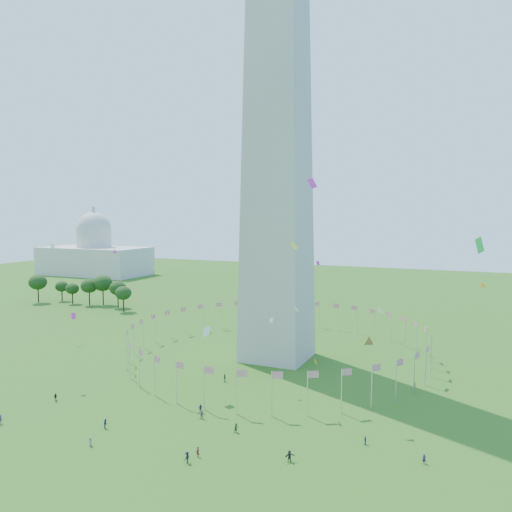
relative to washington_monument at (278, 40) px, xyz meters
The scene contains 7 objects.
ground 98.18m from the washington_monument, 90.00° to the right, with size 600.00×600.00×0.00m, color #245413.
washington_monument is the anchor object (origin of this frame).
flag_ring 80.00m from the washington_monument, 96.12° to the left, with size 80.24×80.24×9.00m.
capitol_building 230.40m from the washington_monument, 144.16° to the left, with size 70.00×35.00×46.00m, color beige, non-canonical shape.
crowd 98.34m from the washington_monument, 83.00° to the right, with size 86.03×77.60×1.99m.
kites_aloft 72.80m from the washington_monument, 70.56° to the right, with size 126.67×71.90×40.31m.
tree_line_west 137.74m from the washington_monument, 158.75° to the left, with size 55.59×16.13×12.75m.
Camera 1 is at (49.04, -74.90, 39.16)m, focal length 35.00 mm.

